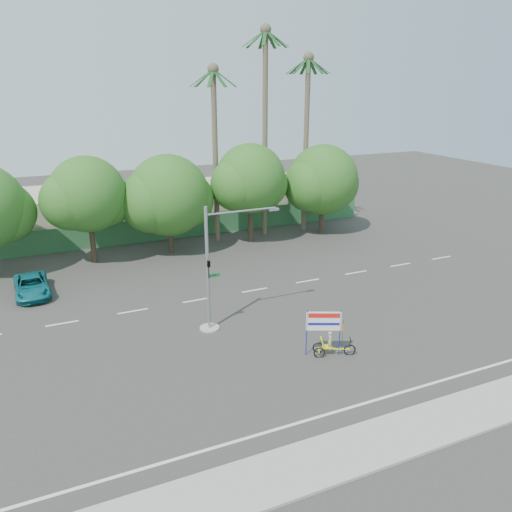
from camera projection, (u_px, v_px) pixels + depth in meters
name	position (u px, v px, depth m)	size (l,w,h in m)	color
ground	(282.00, 353.00, 25.32)	(120.00, 120.00, 0.00)	#33302D
sidewalk_near	(371.00, 445.00, 18.82)	(50.00, 2.40, 0.12)	gray
fence	(172.00, 228.00, 43.57)	(38.00, 0.08, 2.00)	#336B3D
building_left	(45.00, 216.00, 43.32)	(12.00, 8.00, 4.00)	beige
building_right	(238.00, 200.00, 50.24)	(14.00, 8.00, 3.60)	beige
tree_left	(87.00, 197.00, 36.53)	(6.66, 5.60, 8.07)	#473828
tree_center	(168.00, 198.00, 39.00)	(7.62, 6.40, 7.85)	#473828
tree_right	(250.00, 181.00, 41.42)	(6.90, 5.80, 8.36)	#473828
tree_far_right	(322.00, 182.00, 44.28)	(7.38, 6.20, 7.94)	#473828
palm_tall	(265.00, 114.00, 41.77)	(3.73, 3.79, 17.45)	#70604C
palm_mid	(306.00, 126.00, 43.65)	(3.73, 3.79, 15.45)	#70604C
palm_short	(215.00, 136.00, 40.59)	(3.73, 3.79, 14.45)	#70604C
traffic_signal	(213.00, 280.00, 26.97)	(4.72, 1.10, 7.00)	gray
trike_billboard	(328.00, 337.00, 24.84)	(2.36, 1.22, 2.51)	black
pickup_truck	(32.00, 286.00, 32.09)	(2.05, 4.44, 1.24)	#106B76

